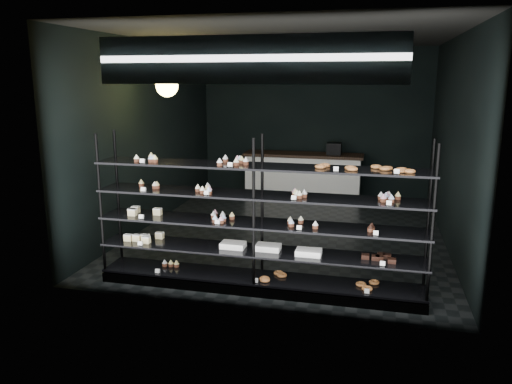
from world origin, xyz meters
TOP-DOWN VIEW (x-y plane):
  - room at (0.00, 0.00)m, footprint 5.01×6.01m
  - display_shelf at (-0.00, -2.45)m, footprint 4.00×0.50m
  - signage at (0.00, -2.93)m, footprint 3.30×0.05m
  - pendant_lamp at (-1.76, -0.91)m, footprint 0.34×0.34m
  - service_counter at (-0.14, 2.50)m, footprint 2.54×0.65m

SIDE VIEW (x-z plane):
  - service_counter at x=-0.14m, z-range -0.11..1.12m
  - display_shelf at x=0.00m, z-range -0.33..1.58m
  - room at x=0.00m, z-range 0.00..3.20m
  - pendant_lamp at x=-1.76m, z-range 2.00..2.90m
  - signage at x=0.00m, z-range 2.50..3.00m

